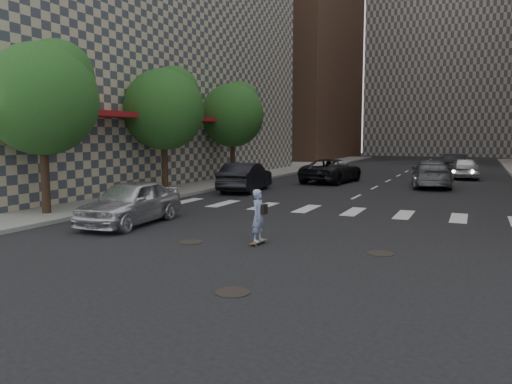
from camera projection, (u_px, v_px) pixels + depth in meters
ground at (234, 258)px, 12.61m from camera, size 160.00×160.00×0.00m
sidewalk_left at (178, 177)px, 36.60m from camera, size 13.00×80.00×0.15m
building_left at (115, 3)px, 35.43m from camera, size 16.40×33.00×25.00m
tower_left at (280, 12)px, 68.39m from camera, size 18.00×24.00×40.00m
tower_center at (447, 6)px, 80.83m from camera, size 22.00×20.00×48.00m
tree_a at (45, 94)px, 18.73m from camera, size 4.20×4.20×6.60m
tree_b at (166, 106)px, 26.01m from camera, size 4.20×4.20×6.60m
tree_c at (234, 112)px, 33.28m from camera, size 4.20×4.20×6.60m
manhole_a at (232, 292)px, 9.85m from camera, size 0.70×0.70×0.02m
manhole_b at (191, 242)px, 14.50m from camera, size 0.70×0.70×0.02m
manhole_c at (380, 253)px, 13.10m from camera, size 0.70×0.70×0.02m
skateboarder at (259, 216)px, 14.20m from camera, size 0.42×0.81×1.58m
silver_sedan at (131, 202)px, 17.42m from camera, size 2.12×4.68×1.56m
traffic_car_a at (246, 177)px, 27.74m from camera, size 2.24×5.06×1.61m
traffic_car_b at (431, 174)px, 30.05m from camera, size 2.98×5.77×1.60m
traffic_car_c at (332, 171)px, 33.11m from camera, size 3.28×5.92×1.57m
traffic_car_d at (464, 168)px, 36.08m from camera, size 2.42×4.80×1.57m
traffic_car_e at (455, 164)px, 40.01m from camera, size 1.80×5.03×1.65m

